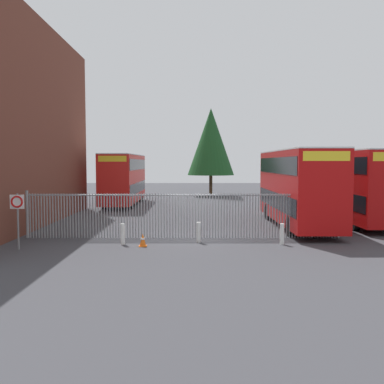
% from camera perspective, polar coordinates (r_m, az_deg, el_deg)
% --- Properties ---
extents(ground_plane, '(100.00, 100.00, 0.00)m').
position_cam_1_polar(ground_plane, '(29.26, 0.01, -3.38)').
color(ground_plane, '#3D3D42').
extents(palisade_fence, '(15.40, 0.14, 2.35)m').
position_cam_1_polar(palisade_fence, '(21.18, -1.18, -2.94)').
color(palisade_fence, gray).
rests_on(palisade_fence, ground).
extents(double_decker_bus_near_gate, '(2.54, 10.81, 4.42)m').
position_cam_1_polar(double_decker_bus_near_gate, '(25.60, 13.73, 0.92)').
color(double_decker_bus_near_gate, '#B70C0C').
rests_on(double_decker_bus_near_gate, ground).
extents(double_decker_bus_behind_fence_left, '(2.54, 10.81, 4.42)m').
position_cam_1_polar(double_decker_bus_behind_fence_left, '(28.50, 20.53, 1.07)').
color(double_decker_bus_behind_fence_left, '#B70C0C').
rests_on(double_decker_bus_behind_fence_left, ground).
extents(double_decker_bus_behind_fence_right, '(2.54, 10.81, 4.42)m').
position_cam_1_polar(double_decker_bus_behind_fence_right, '(38.25, -8.93, 1.92)').
color(double_decker_bus_behind_fence_right, red).
rests_on(double_decker_bus_behind_fence_right, ground).
extents(bollard_near_left, '(0.20, 0.20, 0.95)m').
position_cam_1_polar(bollard_near_left, '(19.84, -9.09, -5.51)').
color(bollard_near_left, silver).
rests_on(bollard_near_left, ground).
extents(bollard_center_front, '(0.20, 0.20, 0.95)m').
position_cam_1_polar(bollard_center_front, '(20.10, 0.92, -5.34)').
color(bollard_center_front, silver).
rests_on(bollard_center_front, ground).
extents(bollard_near_right, '(0.20, 0.20, 0.95)m').
position_cam_1_polar(bollard_near_right, '(20.06, 11.85, -5.45)').
color(bollard_near_right, silver).
rests_on(bollard_near_right, ground).
extents(traffic_cone_by_gate, '(0.34, 0.34, 0.59)m').
position_cam_1_polar(traffic_cone_by_gate, '(19.31, -6.46, -6.31)').
color(traffic_cone_by_gate, orange).
rests_on(traffic_cone_by_gate, ground).
extents(speed_limit_sign_post, '(0.60, 0.14, 2.40)m').
position_cam_1_polar(speed_limit_sign_post, '(19.73, -22.02, -1.99)').
color(speed_limit_sign_post, slate).
rests_on(speed_limit_sign_post, ground).
extents(tree_tall_back, '(5.17, 5.17, 9.73)m').
position_cam_1_polar(tree_tall_back, '(48.23, 2.56, 6.64)').
color(tree_tall_back, '#4C3823').
rests_on(tree_tall_back, ground).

